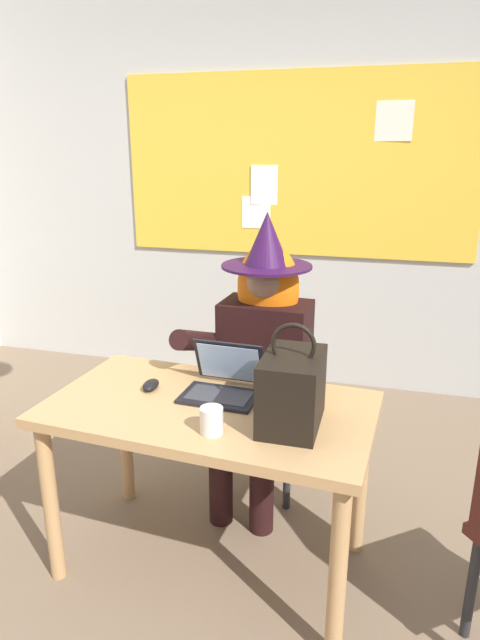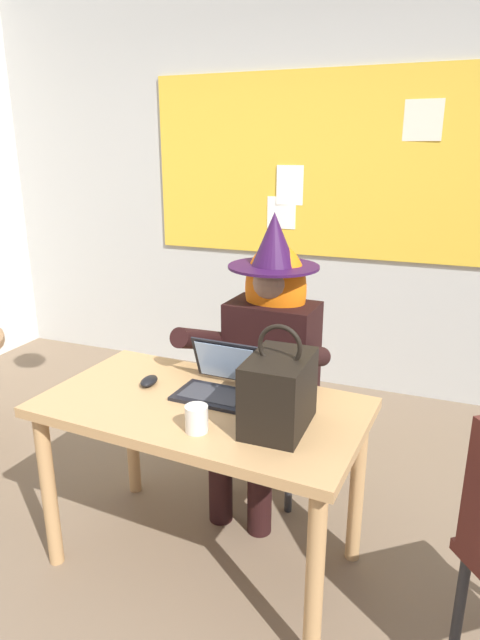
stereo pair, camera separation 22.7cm
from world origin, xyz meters
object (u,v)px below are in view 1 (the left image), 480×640
Objects in this scene: coffee_mug at (212,420)px; person_costumed at (262,344)px; computer_mouse at (151,385)px; handbag at (292,389)px; chair_at_desk at (268,387)px; laptop at (223,383)px; desk_main at (210,429)px.

person_costumed is at bearing 90.70° from coffee_mug.
coffee_mug reaches higher than computer_mouse.
coffee_mug is (0.35, -0.27, 0.03)m from computer_mouse.
person_costumed is at bearing 51.70° from computer_mouse.
person_costumed reaches higher than computer_mouse.
person_costumed is 3.69× the size of handbag.
handbag is (0.26, -0.65, 0.08)m from person_costumed.
coffee_mug is at bearing 3.38° from chair_at_desk.
coffee_mug is at bearing -42.19° from computer_mouse.
coffee_mug is at bearing -77.34° from laptop.
person_costumed is 13.40× the size of computer_mouse.
handbag is at bearing -27.57° from laptop.
chair_at_desk is at bearing 87.32° from laptop.
chair_at_desk is 0.94m from coffee_mug.
laptop reaches higher than computer_mouse.
desk_main is 12.32× the size of computer_mouse.
desk_main is at bearing -3.68° from person_costumed.
desk_main is 0.19m from laptop.
laptop is 0.32m from coffee_mug.
coffee_mug reaches higher than desk_main.
desk_main is at bearing -18.77° from computer_mouse.
handbag is at bearing -11.74° from desk_main.
chair_at_desk is 2.38× the size of handbag.
chair_at_desk is 0.65m from laptop.
chair_at_desk is (0.08, 0.70, -0.12)m from desk_main.
person_costumed is 0.78m from coffee_mug.
computer_mouse is (-0.34, -0.51, -0.03)m from person_costumed.
coffee_mug is (0.08, -0.20, 0.15)m from desk_main.
computer_mouse is 0.28× the size of handbag.
laptop is at bearing 3.18° from computer_mouse.
chair_at_desk is at bearing 179.41° from person_costumed.
laptop is at bearing -2.45° from person_costumed.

